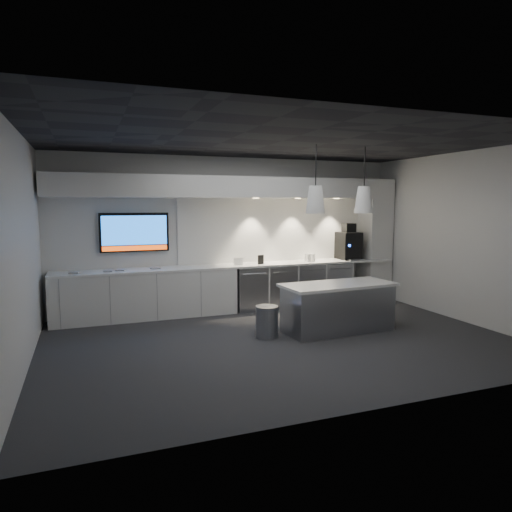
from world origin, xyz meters
name	(u,v)px	position (x,y,z in m)	size (l,w,h in m)	color
floor	(281,340)	(0.00, 0.00, 0.00)	(7.00, 7.00, 0.00)	#2C2C2E
ceiling	(283,141)	(0.00, 0.00, 3.00)	(7.00, 7.00, 0.00)	black
wall_back	(232,233)	(0.00, 2.50, 1.50)	(7.00, 7.00, 0.00)	silver
wall_front	(384,264)	(0.00, -2.50, 1.50)	(7.00, 7.00, 0.00)	silver
wall_left	(21,252)	(-3.50, 0.00, 1.50)	(7.00, 7.00, 0.00)	silver
wall_right	(464,237)	(3.50, 0.00, 1.50)	(7.00, 7.00, 0.00)	silver
back_counter	(237,266)	(0.00, 2.17, 0.88)	(6.80, 0.65, 0.04)	white
left_base_cabinets	(146,295)	(-1.75, 2.17, 0.43)	(3.30, 0.63, 0.86)	white
fridge_unit_a	(249,288)	(0.25, 2.17, 0.42)	(0.60, 0.61, 0.85)	gray
fridge_unit_b	(278,286)	(0.88, 2.17, 0.42)	(0.60, 0.61, 0.85)	gray
fridge_unit_c	(306,284)	(1.51, 2.17, 0.42)	(0.60, 0.61, 0.85)	gray
fridge_unit_d	(332,282)	(2.14, 2.17, 0.42)	(0.60, 0.61, 0.85)	gray
backsplash	(287,229)	(1.20, 2.48, 1.55)	(4.60, 0.03, 1.30)	white
soffit	(236,187)	(0.00, 2.20, 2.40)	(6.90, 0.60, 0.40)	white
column	(375,240)	(3.20, 2.20, 1.30)	(0.55, 0.55, 2.60)	white
wall_tv	(135,232)	(-1.90, 2.45, 1.56)	(1.25, 0.07, 0.72)	black
island	(338,307)	(1.09, 0.17, 0.40)	(1.91, 0.90, 0.79)	gray
bin	(267,322)	(-0.14, 0.25, 0.25)	(0.35, 0.35, 0.50)	gray
coffee_machine	(349,244)	(2.53, 2.20, 1.22)	(0.44, 0.61, 0.77)	black
sign_black	(261,260)	(0.47, 2.10, 0.99)	(0.14, 0.02, 0.18)	black
sign_white	(238,262)	(0.01, 2.11, 0.97)	(0.18, 0.02, 0.14)	white
cup_cluster	(310,258)	(1.57, 2.12, 0.98)	(0.19, 0.19, 0.16)	white
tray_a	(74,273)	(-2.96, 2.10, 0.91)	(0.16, 0.16, 0.03)	#9D9D9D
tray_b	(109,271)	(-2.39, 2.11, 0.91)	(0.16, 0.16, 0.03)	#9D9D9D
tray_c	(121,270)	(-2.19, 2.14, 0.91)	(0.16, 0.16, 0.03)	#9D9D9D
tray_d	(155,268)	(-1.58, 2.16, 0.91)	(0.16, 0.16, 0.03)	#9D9D9D
pendant_left	(315,199)	(0.64, 0.17, 2.15)	(0.30, 0.30, 1.13)	white
pendant_right	(364,200)	(1.53, 0.17, 2.15)	(0.30, 0.30, 1.13)	white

